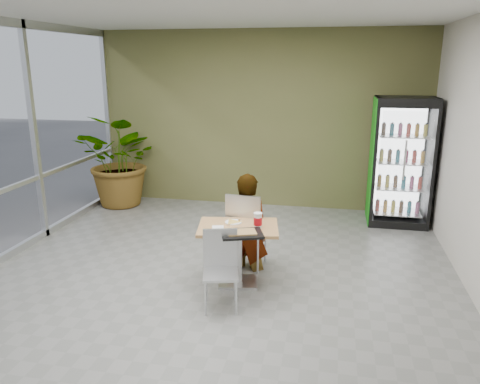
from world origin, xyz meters
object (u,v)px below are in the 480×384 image
(soda_cup, at_px, (258,220))
(potted_plant, at_px, (122,160))
(chair_far, at_px, (245,225))
(cafeteria_tray, at_px, (242,234))
(dining_table, at_px, (238,243))
(chair_near, at_px, (220,262))
(seated_woman, at_px, (247,232))
(beverage_fridge, at_px, (401,162))

(soda_cup, height_order, potted_plant, potted_plant)
(chair_far, distance_m, potted_plant, 3.64)
(soda_cup, height_order, cafeteria_tray, soda_cup)
(dining_table, xyz_separation_m, chair_far, (-0.00, 0.45, 0.07))
(chair_near, height_order, seated_woman, seated_woman)
(seated_woman, height_order, soda_cup, seated_woman)
(seated_woman, xyz_separation_m, beverage_fridge, (2.14, 2.25, 0.56))
(cafeteria_tray, distance_m, potted_plant, 4.21)
(cafeteria_tray, relative_size, beverage_fridge, 0.22)
(chair_far, bearing_deg, soda_cup, 123.17)
(dining_table, relative_size, potted_plant, 0.60)
(seated_woman, xyz_separation_m, soda_cup, (0.23, -0.51, 0.35))
(seated_woman, bearing_deg, chair_far, 85.27)
(chair_far, xyz_separation_m, beverage_fridge, (2.15, 2.31, 0.44))
(seated_woman, relative_size, soda_cup, 8.72)
(potted_plant, bearing_deg, cafeteria_tray, -46.88)
(beverage_fridge, bearing_deg, soda_cup, -124.90)
(dining_table, xyz_separation_m, potted_plant, (-2.78, 2.79, 0.33))
(soda_cup, bearing_deg, dining_table, 178.75)
(soda_cup, height_order, beverage_fridge, beverage_fridge)
(seated_woman, height_order, cafeteria_tray, seated_woman)
(cafeteria_tray, bearing_deg, potted_plant, 133.12)
(beverage_fridge, height_order, potted_plant, beverage_fridge)
(chair_near, height_order, beverage_fridge, beverage_fridge)
(dining_table, relative_size, chair_near, 1.20)
(seated_woman, relative_size, cafeteria_tray, 3.39)
(chair_far, distance_m, chair_near, 0.98)
(beverage_fridge, bearing_deg, chair_far, -133.16)
(chair_far, distance_m, cafeteria_tray, 0.76)
(dining_table, distance_m, beverage_fridge, 3.54)
(dining_table, height_order, soda_cup, soda_cup)
(chair_far, bearing_deg, seated_woman, -94.73)
(chair_near, relative_size, cafeteria_tray, 1.85)
(seated_woman, xyz_separation_m, cafeteria_tray, (0.09, -0.79, 0.28))
(chair_near, distance_m, beverage_fridge, 4.01)
(potted_plant, bearing_deg, chair_near, -50.95)
(chair_far, bearing_deg, beverage_fridge, -127.41)
(cafeteria_tray, height_order, beverage_fridge, beverage_fridge)
(dining_table, xyz_separation_m, soda_cup, (0.24, -0.01, 0.30))
(soda_cup, bearing_deg, chair_far, 117.63)
(chair_far, bearing_deg, cafeteria_tray, 103.46)
(chair_far, height_order, soda_cup, chair_far)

